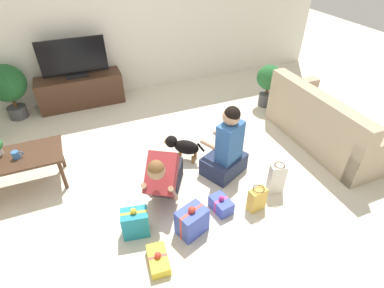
# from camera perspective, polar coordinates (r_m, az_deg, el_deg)

# --- Properties ---
(ground_plane) EXTENTS (16.00, 16.00, 0.00)m
(ground_plane) POSITION_cam_1_polar(r_m,az_deg,el_deg) (3.89, -5.88, -6.14)
(ground_plane) COLOR beige
(wall_back) EXTENTS (8.40, 0.06, 2.60)m
(wall_back) POSITION_cam_1_polar(r_m,az_deg,el_deg) (5.61, -15.47, 21.74)
(wall_back) COLOR white
(wall_back) RESTS_ON ground_plane
(sofa_right) EXTENTS (0.84, 1.84, 0.83)m
(sofa_right) POSITION_cam_1_polar(r_m,az_deg,el_deg) (4.69, 24.15, 3.31)
(sofa_right) COLOR tan
(sofa_right) RESTS_ON ground_plane
(coffee_table) EXTENTS (0.93, 0.55, 0.46)m
(coffee_table) POSITION_cam_1_polar(r_m,az_deg,el_deg) (4.02, -29.82, -2.60)
(coffee_table) COLOR #472D1E
(coffee_table) RESTS_ON ground_plane
(tv_console) EXTENTS (1.41, 0.44, 0.53)m
(tv_console) POSITION_cam_1_polar(r_m,az_deg,el_deg) (5.64, -20.36, 9.52)
(tv_console) COLOR #472D1E
(tv_console) RESTS_ON ground_plane
(tv) EXTENTS (1.06, 0.20, 0.63)m
(tv) POSITION_cam_1_polar(r_m,az_deg,el_deg) (5.43, -21.59, 14.63)
(tv) COLOR black
(tv) RESTS_ON tv_console
(potted_plant_back_left) EXTENTS (0.58, 0.58, 0.91)m
(potted_plant_back_left) POSITION_cam_1_polar(r_m,az_deg,el_deg) (5.57, -31.74, 9.45)
(potted_plant_back_left) COLOR #4C4C51
(potted_plant_back_left) RESTS_ON ground_plane
(potted_plant_corner_right) EXTENTS (0.42, 0.42, 0.73)m
(potted_plant_corner_right) POSITION_cam_1_polar(r_m,az_deg,el_deg) (5.35, 14.38, 11.54)
(potted_plant_corner_right) COLOR #4C4C51
(potted_plant_corner_right) RESTS_ON ground_plane
(person_kneeling) EXTENTS (0.65, 0.79, 0.75)m
(person_kneeling) POSITION_cam_1_polar(r_m,az_deg,el_deg) (3.42, -5.33, -5.95)
(person_kneeling) COLOR #23232D
(person_kneeling) RESTS_ON ground_plane
(person_sitting) EXTENTS (0.64, 0.61, 0.98)m
(person_sitting) POSITION_cam_1_polar(r_m,az_deg,el_deg) (3.73, 6.61, -1.06)
(person_sitting) COLOR #283351
(person_sitting) RESTS_ON ground_plane
(dog) EXTENTS (0.46, 0.39, 0.34)m
(dog) POSITION_cam_1_polar(r_m,az_deg,el_deg) (4.02, -1.89, -0.38)
(dog) COLOR black
(dog) RESTS_ON ground_plane
(gift_box_a) EXTENTS (0.30, 0.23, 0.37)m
(gift_box_a) POSITION_cam_1_polar(r_m,az_deg,el_deg) (3.22, -10.73, -14.51)
(gift_box_a) COLOR teal
(gift_box_a) RESTS_ON ground_plane
(gift_box_b) EXTENTS (0.35, 0.30, 0.37)m
(gift_box_b) POSITION_cam_1_polar(r_m,az_deg,el_deg) (3.18, -0.02, -14.49)
(gift_box_b) COLOR #3D51BC
(gift_box_b) RESTS_ON ground_plane
(gift_box_c) EXTENTS (0.21, 0.34, 0.16)m
(gift_box_c) POSITION_cam_1_polar(r_m,az_deg,el_deg) (3.06, -6.44, -21.04)
(gift_box_c) COLOR yellow
(gift_box_c) RESTS_ON ground_plane
(gift_box_d) EXTENTS (0.22, 0.29, 0.21)m
(gift_box_d) POSITION_cam_1_polar(r_m,az_deg,el_deg) (3.44, 5.56, -11.40)
(gift_box_d) COLOR #3D51BC
(gift_box_d) RESTS_ON ground_plane
(gift_bag_a) EXTENTS (0.20, 0.15, 0.41)m
(gift_bag_a) POSITION_cam_1_polar(r_m,az_deg,el_deg) (3.69, 15.81, -6.37)
(gift_bag_a) COLOR white
(gift_bag_a) RESTS_ON ground_plane
(gift_bag_b) EXTENTS (0.21, 0.15, 0.31)m
(gift_bag_b) POSITION_cam_1_polar(r_m,az_deg,el_deg) (3.47, 12.26, -10.19)
(gift_bag_b) COLOR #E5B74C
(gift_bag_b) RESTS_ON ground_plane
(mug) EXTENTS (0.12, 0.08, 0.09)m
(mug) POSITION_cam_1_polar(r_m,az_deg,el_deg) (3.94, -30.52, -1.78)
(mug) COLOR #386BAD
(mug) RESTS_ON coffee_table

